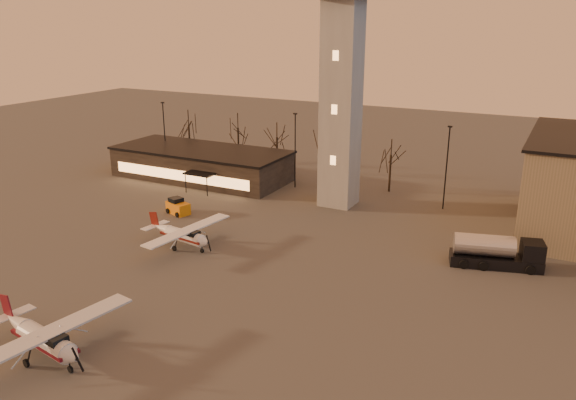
{
  "coord_description": "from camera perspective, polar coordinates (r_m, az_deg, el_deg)",
  "views": [
    {
      "loc": [
        24.73,
        -31.61,
        21.97
      ],
      "look_at": [
        1.75,
        13.0,
        5.67
      ],
      "focal_mm": 35.0,
      "sensor_mm": 36.0,
      "label": 1
    }
  ],
  "objects": [
    {
      "name": "fuel_truck",
      "position": [
        55.46,
        20.36,
        -5.19
      ],
      "size": [
        8.48,
        4.33,
        3.02
      ],
      "rotation": [
        0.0,
        0.0,
        0.26
      ],
      "color": "black",
      "rests_on": "ground"
    },
    {
      "name": "ground",
      "position": [
        45.76,
        -9.62,
        -10.98
      ],
      "size": [
        220.0,
        220.0,
        0.0
      ],
      "primitive_type": "plane",
      "color": "#423F3C",
      "rests_on": "ground"
    },
    {
      "name": "tree_row",
      "position": [
        82.11,
        -1.23,
        6.74
      ],
      "size": [
        37.2,
        9.2,
        8.8
      ],
      "color": "black",
      "rests_on": "ground"
    },
    {
      "name": "control_tower",
      "position": [
        66.63,
        5.51,
        13.06
      ],
      "size": [
        6.8,
        6.8,
        32.6
      ],
      "color": "gray",
      "rests_on": "ground"
    },
    {
      "name": "cessna_rear",
      "position": [
        57.02,
        -10.34,
        -3.86
      ],
      "size": [
        8.7,
        10.97,
        3.01
      ],
      "rotation": [
        0.0,
        0.0,
        -0.13
      ],
      "color": "white",
      "rests_on": "ground"
    },
    {
      "name": "terminal",
      "position": [
        81.36,
        -8.79,
        3.69
      ],
      "size": [
        25.4,
        12.2,
        4.3
      ],
      "color": "black",
      "rests_on": "ground"
    },
    {
      "name": "light_poles",
      "position": [
        69.15,
        5.94,
        4.04
      ],
      "size": [
        58.5,
        12.25,
        10.14
      ],
      "color": "black",
      "rests_on": "ground"
    },
    {
      "name": "service_cart",
      "position": [
        67.3,
        -11.12,
        -0.77
      ],
      "size": [
        3.29,
        2.59,
        1.86
      ],
      "rotation": [
        0.0,
        0.0,
        -0.32
      ],
      "color": "orange",
      "rests_on": "ground"
    },
    {
      "name": "cessna_front",
      "position": [
        41.95,
        -23.21,
        -13.37
      ],
      "size": [
        9.76,
        12.29,
        3.38
      ],
      "rotation": [
        0.0,
        0.0,
        -0.17
      ],
      "color": "silver",
      "rests_on": "ground"
    }
  ]
}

